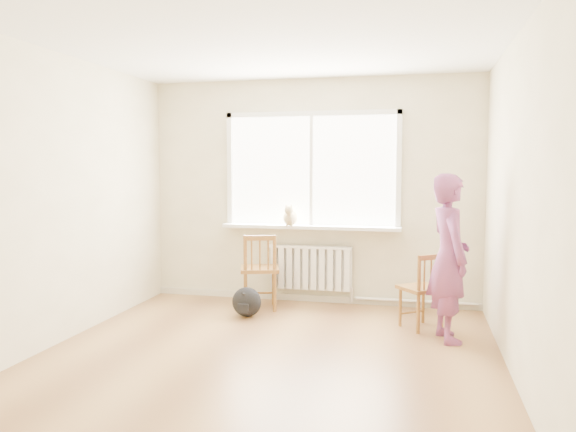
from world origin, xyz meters
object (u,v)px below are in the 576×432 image
Objects in this scene: chair_left at (260,272)px; cat at (290,217)px; person at (449,258)px; backpack at (247,302)px; chair_right at (424,291)px.

chair_left is 2.20× the size of cat.
person is 3.97× the size of cat.
chair_left is 0.44m from backpack.
cat is (-1.77, 1.04, 0.26)m from person.
cat is at bearing -63.01° from chair_right.
cat is 1.17m from backpack.
backpack is (-0.34, -0.67, -0.89)m from cat.
person is 2.24m from backpack.
backpack is (-2.11, 0.36, -0.63)m from person.
chair_right is 1.84m from cat.
backpack is at bearing -39.57° from chair_right.
chair_right is at bearing 18.72° from person.
person is 4.85× the size of backpack.
backpack is at bearing -120.28° from cat.
cat is at bearing 43.30° from person.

